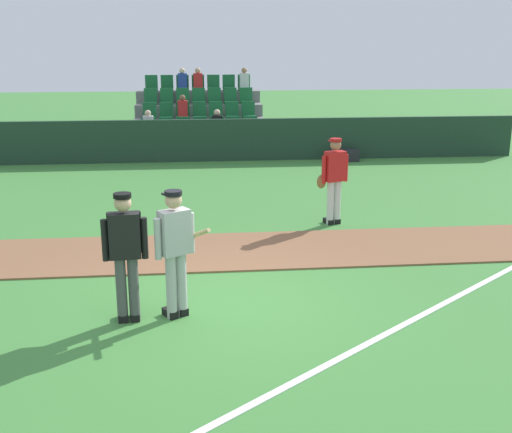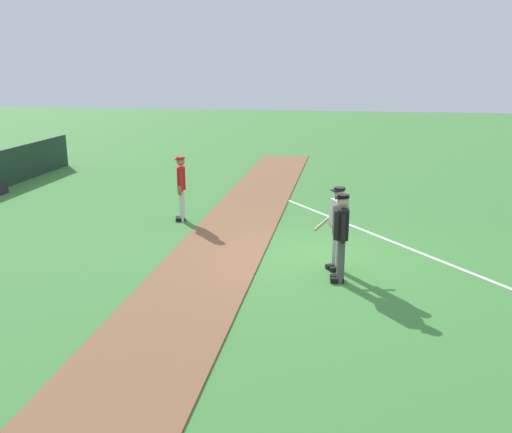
{
  "view_description": "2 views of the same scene",
  "coord_description": "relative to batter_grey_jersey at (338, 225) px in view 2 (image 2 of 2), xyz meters",
  "views": [
    {
      "loc": [
        -0.31,
        -8.45,
        3.63
      ],
      "look_at": [
        0.69,
        1.3,
        0.92
      ],
      "focal_mm": 44.82,
      "sensor_mm": 36.0,
      "label": 1
    },
    {
      "loc": [
        -11.5,
        -0.48,
        4.15
      ],
      "look_at": [
        -0.04,
        1.43,
        0.93
      ],
      "focal_mm": 38.73,
      "sensor_mm": 36.0,
      "label": 2
    }
  ],
  "objects": [
    {
      "name": "batter_grey_jersey",
      "position": [
        0.0,
        0.0,
        0.0
      ],
      "size": [
        0.74,
        0.7,
        1.76
      ],
      "color": "#B2B2B2",
      "rests_on": "ground"
    },
    {
      "name": "umpire_home_plate",
      "position": [
        -0.64,
        -0.07,
        0.03
      ],
      "size": [
        0.59,
        0.33,
        1.76
      ],
      "color": "#4C4C4C",
      "rests_on": "ground"
    },
    {
      "name": "ground_plane",
      "position": [
        0.55,
        0.35,
        -0.97
      ],
      "size": [
        80.0,
        80.0,
        0.0
      ],
      "primitive_type": "plane",
      "color": "#42843A"
    },
    {
      "name": "runner_red_jersey",
      "position": [
        3.09,
        4.25,
        -0.01
      ],
      "size": [
        0.67,
        0.39,
        1.76
      ],
      "color": "silver",
      "rests_on": "ground"
    },
    {
      "name": "infield_dirt_path",
      "position": [
        0.55,
        2.68,
        -0.95
      ],
      "size": [
        28.0,
        2.1,
        0.03
      ],
      "primitive_type": "cube",
      "color": "brown",
      "rests_on": "ground"
    },
    {
      "name": "foul_line_chalk",
      "position": [
        3.55,
        -0.15,
        -0.96
      ],
      "size": [
        9.52,
        7.46,
        0.01
      ],
      "primitive_type": "cube",
      "rotation": [
        0.0,
        0.0,
        0.66
      ],
      "color": "white",
      "rests_on": "ground"
    }
  ]
}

